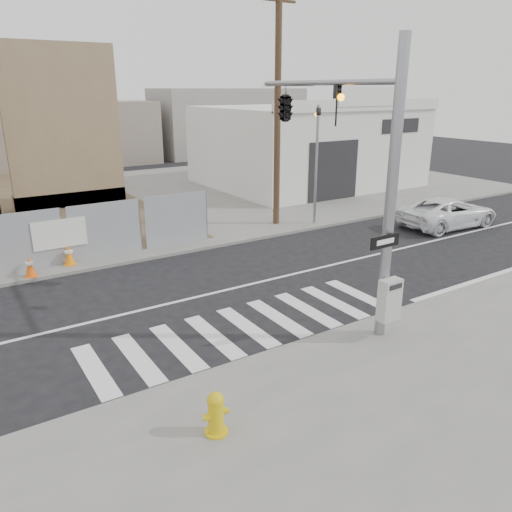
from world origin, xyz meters
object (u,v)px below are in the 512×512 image
signal_pole (317,136)px  traffic_cone_d (69,255)px  suv (448,212)px  auto_shop (306,145)px  fire_hydrant (216,413)px  traffic_cone_c (30,266)px

signal_pole → traffic_cone_d: bearing=128.1°
suv → traffic_cone_d: size_ratio=6.50×
suv → auto_shop: bearing=-1.6°
fire_hydrant → traffic_cone_c: size_ratio=1.17×
auto_shop → suv: 11.98m
fire_hydrant → traffic_cone_d: fire_hydrant is taller
fire_hydrant → traffic_cone_c: (-1.39, 10.21, -0.06)m
auto_shop → traffic_cone_d: bearing=-154.0°
auto_shop → traffic_cone_d: (-16.82, -8.22, -2.06)m
fire_hydrant → suv: size_ratio=0.17×
signal_pole → fire_hydrant: (-5.28, -3.92, -4.25)m
signal_pole → fire_hydrant: signal_pole is taller
signal_pole → suv: 11.71m
auto_shop → traffic_cone_c: 20.27m
traffic_cone_d → fire_hydrant: bearing=-89.8°
fire_hydrant → traffic_cone_d: (-0.04, 10.71, -0.05)m
fire_hydrant → suv: (15.76, 7.15, 0.14)m
signal_pole → auto_shop: bearing=52.5°
fire_hydrant → traffic_cone_c: fire_hydrant is taller
signal_pole → auto_shop: signal_pole is taller
fire_hydrant → suv: bearing=48.0°
auto_shop → traffic_cone_c: bearing=-154.4°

